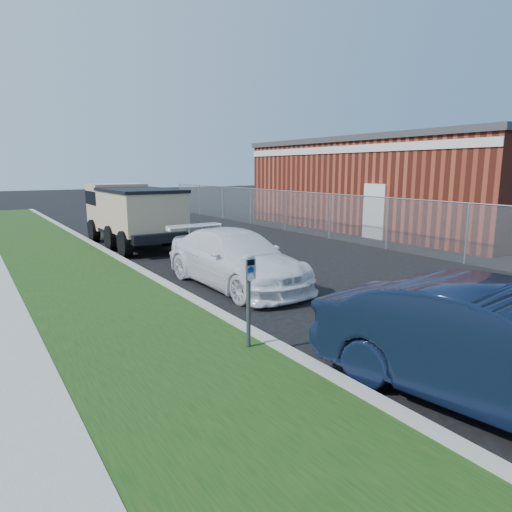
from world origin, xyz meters
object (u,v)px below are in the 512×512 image
dump_truck (132,212)px  parking_meter (248,280)px  navy_sedan (501,351)px  white_wagon (236,258)px

dump_truck → parking_meter: bearing=-99.5°
parking_meter → navy_sedan: bearing=-65.5°
parking_meter → navy_sedan: 3.37m
parking_meter → white_wagon: size_ratio=0.31×
parking_meter → white_wagon: (1.96, 3.75, -0.50)m
parking_meter → white_wagon: bearing=58.6°
navy_sedan → dump_truck: (0.17, 13.89, 0.51)m
parking_meter → dump_truck: bearing=77.2°
parking_meter → dump_truck: 11.09m
white_wagon → dump_truck: bearing=89.4°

